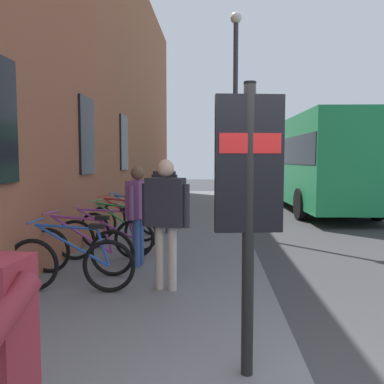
{
  "coord_description": "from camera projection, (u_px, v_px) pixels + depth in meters",
  "views": [
    {
      "loc": [
        -2.92,
        0.81,
        1.91
      ],
      "look_at": [
        3.65,
        1.17,
        1.38
      ],
      "focal_mm": 38.04,
      "sensor_mm": 36.0,
      "label": 1
    }
  ],
  "objects": [
    {
      "name": "bicycle_under_window",
      "position": [
        123.0,
        222.0,
        9.03
      ],
      "size": [
        0.67,
        1.71,
        0.97
      ],
      "color": "black",
      "rests_on": "sidewalk_pavement"
    },
    {
      "name": "sidewalk_pavement",
      "position": [
        180.0,
        227.0,
        11.07
      ],
      "size": [
        24.0,
        3.5,
        0.12
      ],
      "primitive_type": "cube",
      "color": "slate",
      "rests_on": "ground"
    },
    {
      "name": "pedestrian_by_facade",
      "position": [
        164.0,
        189.0,
        9.84
      ],
      "size": [
        0.36,
        0.64,
        1.74
      ],
      "color": "#334C8C",
      "rests_on": "sidewalk_pavement"
    },
    {
      "name": "bicycle_far_end",
      "position": [
        132.0,
        217.0,
        9.8
      ],
      "size": [
        0.67,
        1.7,
        0.97
      ],
      "color": "black",
      "rests_on": "sidewalk_pavement"
    },
    {
      "name": "city_bus",
      "position": [
        311.0,
        159.0,
        16.02
      ],
      "size": [
        10.58,
        2.9,
        3.35
      ],
      "color": "#1E8C4C",
      "rests_on": "ground"
    },
    {
      "name": "station_facade",
      "position": [
        112.0,
        81.0,
        11.83
      ],
      "size": [
        22.0,
        0.65,
        8.4
      ],
      "color": "#9E563D",
      "rests_on": "ground"
    },
    {
      "name": "pedestrian_near_bus",
      "position": [
        138.0,
        206.0,
        6.76
      ],
      "size": [
        0.62,
        0.34,
        1.67
      ],
      "color": "#334C8C",
      "rests_on": "sidewalk_pavement"
    },
    {
      "name": "street_lamp",
      "position": [
        235.0,
        104.0,
        10.03
      ],
      "size": [
        0.28,
        0.28,
        5.36
      ],
      "color": "#333338",
      "rests_on": "sidewalk_pavement"
    },
    {
      "name": "transit_info_sign",
      "position": [
        249.0,
        183.0,
        3.27
      ],
      "size": [
        0.15,
        0.56,
        2.4
      ],
      "color": "black",
      "rests_on": "sidewalk_pavement"
    },
    {
      "name": "bicycle_mid_rack",
      "position": [
        71.0,
        263.0,
        5.48
      ],
      "size": [
        0.48,
        1.77,
        0.97
      ],
      "color": "black",
      "rests_on": "sidewalk_pavement"
    },
    {
      "name": "ground",
      "position": [
        296.0,
        246.0,
        8.93
      ],
      "size": [
        60.0,
        60.0,
        0.0
      ],
      "primitive_type": "plane",
      "color": "#38383A"
    },
    {
      "name": "bicycle_leaning_wall",
      "position": [
        80.0,
        250.0,
        6.3
      ],
      "size": [
        0.48,
        1.77,
        0.97
      ],
      "color": "black",
      "rests_on": "sidewalk_pavement"
    },
    {
      "name": "pedestrian_crossing_street",
      "position": [
        166.0,
        211.0,
        5.51
      ],
      "size": [
        0.35,
        0.66,
        1.79
      ],
      "color": "#B2A599",
      "rests_on": "sidewalk_pavement"
    },
    {
      "name": "bicycle_by_door",
      "position": [
        105.0,
        238.0,
        7.26
      ],
      "size": [
        0.48,
        1.76,
        0.97
      ],
      "color": "black",
      "rests_on": "sidewalk_pavement"
    },
    {
      "name": "bicycle_end_of_row",
      "position": [
        117.0,
        230.0,
        8.03
      ],
      "size": [
        0.67,
        1.71,
        0.97
      ],
      "color": "black",
      "rests_on": "sidewalk_pavement"
    }
  ]
}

